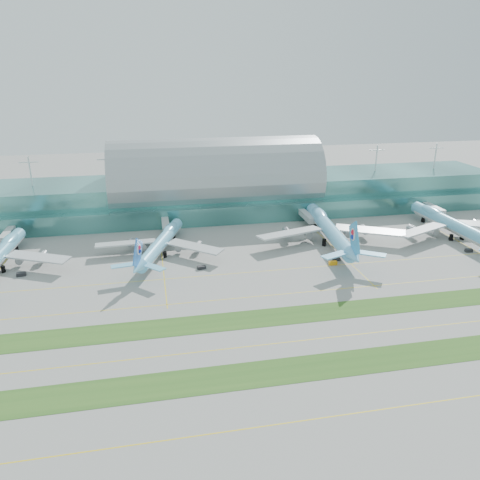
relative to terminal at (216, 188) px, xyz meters
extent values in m
plane|color=gray|center=(-0.01, -128.79, -14.23)|extent=(700.00, 700.00, 0.00)
cube|color=#3D7A75|center=(-0.01, 1.21, -4.23)|extent=(340.00, 42.00, 20.00)
cube|color=#3D7A75|center=(-0.01, -22.79, -9.23)|extent=(340.00, 8.00, 10.00)
ellipsoid|color=#9EA5A8|center=(-0.01, 1.21, 5.77)|extent=(340.00, 46.20, 16.17)
cylinder|color=white|center=(-0.01, 1.21, 13.77)|extent=(0.80, 0.80, 16.00)
cube|color=#B2B7B7|center=(-106.01, -33.79, -8.73)|extent=(3.50, 22.00, 3.00)
cylinder|color=black|center=(-106.01, -43.79, -12.23)|extent=(1.00, 1.00, 4.00)
cube|color=#B2B7B7|center=(-31.01, -33.79, -8.73)|extent=(3.50, 22.00, 3.00)
cylinder|color=black|center=(-31.01, -43.79, -12.23)|extent=(1.00, 1.00, 4.00)
cube|color=#B2B7B7|center=(43.99, -33.79, -8.73)|extent=(3.50, 22.00, 3.00)
cylinder|color=black|center=(43.99, -43.79, -12.23)|extent=(1.00, 1.00, 4.00)
cube|color=#B2B7B7|center=(118.99, -33.79, -8.73)|extent=(3.50, 22.00, 3.00)
cylinder|color=black|center=(118.99, -43.79, -12.23)|extent=(1.00, 1.00, 4.00)
cube|color=#2D591E|center=(-0.01, -156.79, -14.19)|extent=(420.00, 12.00, 0.08)
cube|color=#2D591E|center=(-0.01, -126.79, -14.19)|extent=(420.00, 12.00, 0.08)
cube|color=yellow|center=(-0.01, -176.79, -14.22)|extent=(420.00, 0.35, 0.01)
cube|color=yellow|center=(-0.01, -142.79, -14.22)|extent=(420.00, 0.35, 0.01)
cube|color=yellow|center=(-0.01, -110.79, -14.22)|extent=(420.00, 0.35, 0.01)
cube|color=yellow|center=(-0.01, -88.79, -14.22)|extent=(420.00, 0.35, 0.01)
ellipsoid|color=#60B3D4|center=(-101.38, -48.81, -6.91)|extent=(6.76, 18.02, 4.14)
cone|color=#60B3D4|center=(-100.31, -33.82, -8.51)|extent=(6.13, 5.09, 5.81)
cube|color=silver|center=(-85.84, -68.12, -8.88)|extent=(28.36, 18.70, 1.15)
cylinder|color=gray|center=(-89.68, -62.77, -10.85)|extent=(3.55, 5.37, 3.19)
cylinder|color=black|center=(-100.96, -43.02, -12.82)|extent=(1.69, 1.69, 2.81)
cylinder|color=black|center=(-99.99, -68.99, -12.82)|extent=(1.69, 1.69, 2.81)
cylinder|color=#71CEFA|center=(-34.24, -61.19, -8.74)|extent=(23.37, 54.56, 5.58)
ellipsoid|color=#71CEFA|center=(-29.17, -46.42, -7.21)|extent=(10.51, 17.76, 3.97)
cone|color=#71CEFA|center=(-24.49, -32.77, -8.74)|extent=(6.73, 6.06, 5.58)
cone|color=#71CEFA|center=(-44.46, -90.97, -7.66)|extent=(7.64, 9.38, 5.30)
cube|color=silver|center=(-50.14, -57.63, -9.10)|extent=(27.31, 8.21, 1.10)
cylinder|color=gray|center=(-44.73, -54.35, -10.99)|extent=(4.50, 5.67, 3.06)
cube|color=silver|center=(-19.51, -68.14, -9.10)|extent=(24.82, 22.80, 1.10)
cylinder|color=gray|center=(-21.76, -62.24, -10.99)|extent=(4.50, 5.67, 3.06)
cube|color=blue|center=(-43.87, -89.26, -1.99)|extent=(4.35, 11.36, 12.97)
cylinder|color=white|center=(-43.58, -88.41, -0.64)|extent=(2.17, 4.35, 4.32)
cylinder|color=black|center=(-27.36, -41.14, -12.88)|extent=(1.62, 1.62, 2.70)
cylinder|color=black|center=(-37.96, -63.72, -12.88)|extent=(1.62, 1.62, 2.70)
cylinder|color=black|center=(-32.85, -65.47, -12.88)|extent=(1.62, 1.62, 2.70)
cylinder|color=#6ABDE9|center=(46.52, -61.41, -7.55)|extent=(13.61, 68.21, 6.79)
ellipsoid|color=#6ABDE9|center=(48.44, -42.51, -5.68)|extent=(8.50, 21.18, 4.84)
cone|color=#6ABDE9|center=(50.21, -25.04, -7.55)|extent=(7.31, 6.13, 6.79)
cone|color=#6ABDE9|center=(42.65, -99.53, -6.24)|extent=(7.41, 10.45, 6.45)
cube|color=silver|center=(26.69, -61.60, -7.99)|extent=(33.84, 17.08, 1.34)
cylinder|color=gray|center=(32.19, -56.22, -10.29)|extent=(4.31, 6.37, 3.72)
cube|color=silver|center=(65.90, -65.58, -7.99)|extent=(32.90, 22.61, 1.34)
cylinder|color=gray|center=(61.60, -59.20, -10.29)|extent=(4.31, 6.37, 3.72)
cube|color=#319CDC|center=(42.87, -97.35, 0.66)|extent=(2.11, 14.38, 15.78)
cylinder|color=silver|center=(42.98, -96.27, 2.30)|extent=(1.51, 5.33, 5.25)
cylinder|color=black|center=(49.12, -35.75, -12.58)|extent=(1.97, 1.97, 3.28)
cylinder|color=black|center=(42.81, -65.44, -12.58)|extent=(1.97, 1.97, 3.28)
cylinder|color=black|center=(49.34, -66.10, -12.58)|extent=(1.97, 1.97, 3.28)
cylinder|color=#61B5D6|center=(110.09, -66.45, -7.84)|extent=(8.19, 65.08, 6.49)
ellipsoid|color=#61B5D6|center=(109.61, -48.27, -6.05)|extent=(6.68, 19.89, 4.63)
cone|color=#61B5D6|center=(109.17, -31.48, -7.84)|extent=(6.63, 5.40, 6.49)
cube|color=silver|center=(91.30, -69.04, -8.26)|extent=(31.96, 19.76, 1.28)
cylinder|color=#989DA1|center=(95.86, -63.26, -10.46)|extent=(3.71, 5.85, 3.56)
cylinder|color=#989DA1|center=(124.13, -62.52, -10.46)|extent=(3.71, 5.85, 3.56)
cylinder|color=black|center=(109.44, -41.78, -12.66)|extent=(1.89, 1.89, 3.14)
cylinder|color=black|center=(107.06, -70.72, -12.66)|extent=(1.89, 1.89, 3.14)
cylinder|color=black|center=(113.34, -70.55, -12.66)|extent=(1.89, 1.89, 3.14)
cube|color=black|center=(-91.81, -74.41, -13.44)|extent=(3.85, 2.23, 1.57)
cube|color=black|center=(-39.98, -75.89, -13.49)|extent=(3.50, 2.43, 1.47)
cube|color=black|center=(-18.25, -81.57, -13.54)|extent=(3.83, 2.15, 1.37)
cube|color=orange|center=(38.36, -88.01, -13.44)|extent=(3.55, 1.94, 1.58)
cube|color=black|center=(41.61, -84.15, -13.62)|extent=(3.38, 1.78, 1.22)
cube|color=black|center=(105.83, -86.18, -13.45)|extent=(3.38, 2.05, 1.55)
camera|label=1|loc=(-37.19, -263.36, 66.87)|focal=35.00mm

